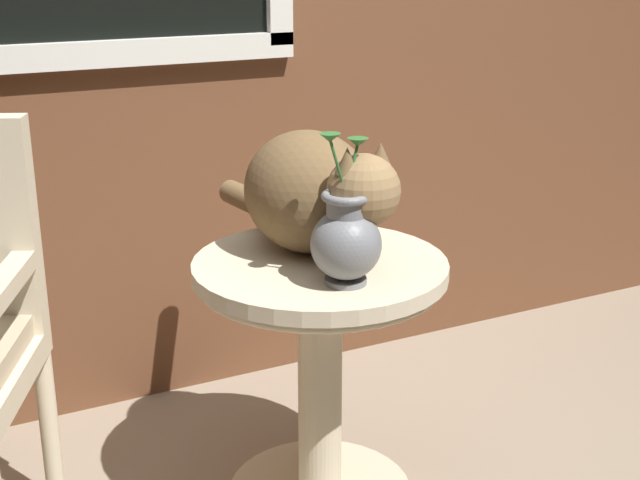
# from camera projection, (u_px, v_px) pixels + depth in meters

# --- Properties ---
(wicker_side_table) EXTENTS (0.58, 0.58, 0.63)m
(wicker_side_table) POSITION_uv_depth(u_px,v_px,m) (320.00, 341.00, 2.06)
(wicker_side_table) COLOR beige
(wicker_side_table) RESTS_ON ground_plane
(cat) EXTENTS (0.32, 0.66, 0.29)m
(cat) POSITION_uv_depth(u_px,v_px,m) (313.00, 192.00, 2.01)
(cat) COLOR brown
(cat) RESTS_ON wicker_side_table
(pewter_vase_with_ivy) EXTENTS (0.15, 0.15, 0.32)m
(pewter_vase_with_ivy) POSITION_uv_depth(u_px,v_px,m) (346.00, 238.00, 1.83)
(pewter_vase_with_ivy) COLOR slate
(pewter_vase_with_ivy) RESTS_ON wicker_side_table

